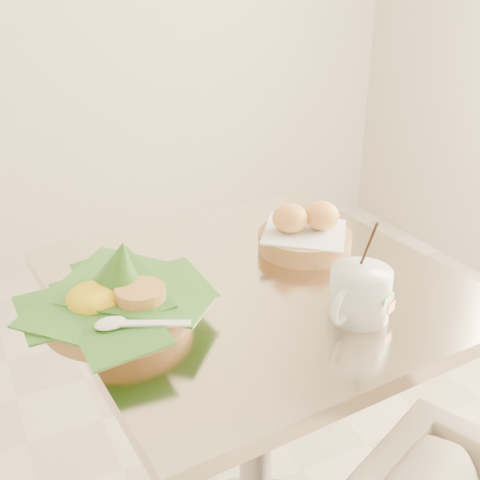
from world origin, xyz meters
name	(u,v)px	position (x,y,z in m)	size (l,w,h in m)	color
cafe_table	(257,376)	(0.21, 0.05, 0.53)	(0.75, 0.75, 0.75)	gray
rice_basket	(117,298)	(-0.07, 0.03, 0.79)	(0.31, 0.31, 0.15)	tan
bread_basket	(305,233)	(0.35, 0.13, 0.78)	(0.23, 0.23, 0.10)	tan
coffee_mug	(359,293)	(0.29, -0.14, 0.80)	(0.13, 0.10, 0.17)	white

